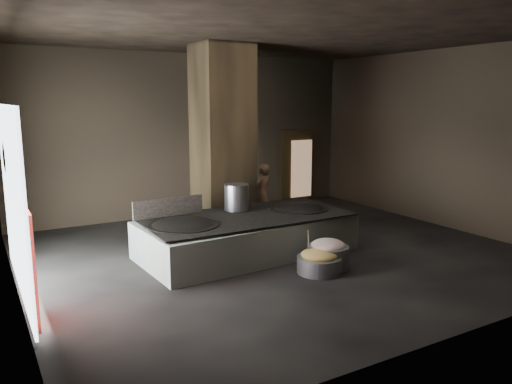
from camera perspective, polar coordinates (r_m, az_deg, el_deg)
floor at (r=10.79m, az=2.26°, el=-7.19°), size 10.00×9.00×0.10m
ceiling at (r=10.37m, az=2.45°, el=17.81°), size 10.00×9.00×0.10m
back_wall at (r=14.37m, az=-7.46°, el=6.50°), size 10.00×0.10×4.50m
front_wall at (r=6.96m, az=22.83°, el=1.61°), size 10.00×0.10×4.50m
left_wall at (r=8.75m, az=-26.87°, el=2.96°), size 0.10×9.00×4.50m
right_wall at (r=13.71m, az=20.59°, el=5.73°), size 0.10×9.00×4.50m
pillar at (r=11.84m, az=-3.84°, el=5.73°), size 1.20×1.20×4.50m
hearth_platform at (r=10.61m, az=-1.05°, el=-5.05°), size 4.54×2.36×0.77m
platform_cap at (r=10.50m, az=-1.06°, el=-2.79°), size 4.33×2.08×0.03m
wok_left at (r=9.87m, az=-8.32°, el=-4.15°), size 1.40×1.40×0.38m
wok_left_rim at (r=9.85m, az=-8.33°, el=-3.75°), size 1.42×1.42×0.05m
wok_right at (r=11.25m, az=4.85°, el=-2.26°), size 1.30×1.30×0.37m
wok_right_rim at (r=11.24m, az=4.85°, el=-1.91°), size 1.33×1.33×0.05m
stock_pot at (r=10.93m, az=-2.23°, el=-0.58°), size 0.54×0.54×0.58m
splash_guard at (r=10.54m, az=-9.98°, el=-1.70°), size 1.54×0.14×0.38m
cook at (r=13.17m, az=0.75°, el=-0.18°), size 0.68×0.58×1.58m
veg_basin at (r=9.61m, az=7.23°, el=-8.23°), size 1.05×1.05×0.31m
veg_fill at (r=9.55m, az=7.26°, el=-7.13°), size 0.69×0.69×0.21m
ladle at (r=9.52m, az=6.01°, el=-5.90°), size 0.24×0.27×0.60m
meat_basin at (r=9.86m, az=8.21°, el=-7.35°), size 0.99×0.99×0.44m
meat_fill at (r=9.80m, az=8.24°, el=-6.08°), size 0.67×0.67×0.26m
doorway_near at (r=14.90m, az=-2.94°, el=2.26°), size 1.18×0.08×2.38m
doorway_near_glow at (r=14.75m, az=-3.38°, el=1.98°), size 0.74×0.04×1.76m
doorway_far at (r=16.13m, az=4.68°, el=2.87°), size 1.18×0.08×2.38m
doorway_far_glow at (r=16.12m, az=5.22°, el=2.67°), size 0.77×0.04×1.83m
left_opening at (r=9.05m, az=-25.98°, el=-0.93°), size 0.04×4.20×3.10m
pavilion_sliver at (r=7.97m, az=-24.32°, el=-7.80°), size 0.05×0.90×1.70m
tree_silhouette at (r=10.06m, az=-26.16°, el=3.57°), size 0.28×1.10×1.10m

